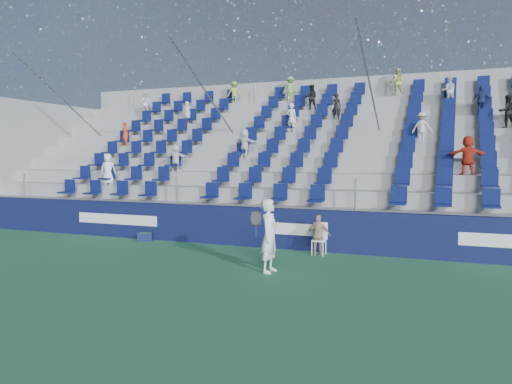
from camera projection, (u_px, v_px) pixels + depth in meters
ground at (207, 267)px, 12.40m from camera, size 70.00×70.00×0.00m
sponsor_wall at (254, 227)px, 15.27m from camera, size 24.00×0.32×1.20m
grandstand at (302, 172)px, 19.88m from camera, size 24.00×8.17×6.63m
tennis_player at (270, 236)px, 11.80m from camera, size 0.69×0.67×1.75m
line_judge_chair at (320, 236)px, 14.00m from camera, size 0.47×0.48×0.90m
line_judge at (318, 235)px, 13.86m from camera, size 0.68×0.32×1.13m
ball_bin at (145, 236)px, 16.31m from camera, size 0.56×0.47×0.27m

